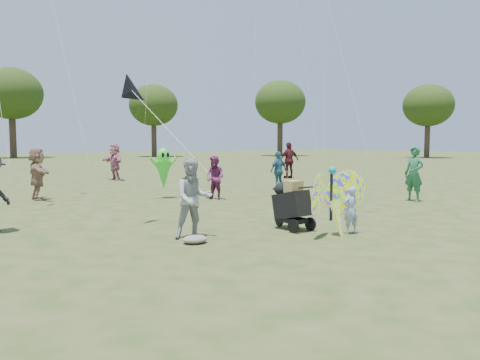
% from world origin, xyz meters
% --- Properties ---
extents(ground, '(160.00, 160.00, 0.00)m').
position_xyz_m(ground, '(0.00, 0.00, 0.00)').
color(ground, '#51592B').
rests_on(ground, ground).
extents(child_girl, '(0.40, 0.29, 1.01)m').
position_xyz_m(child_girl, '(1.49, -0.21, 0.50)').
color(child_girl, '#92A3CF').
rests_on(child_girl, ground).
extents(adult_man, '(0.91, 0.78, 1.62)m').
position_xyz_m(adult_man, '(-1.52, 1.20, 0.81)').
color(adult_man, '#9C9EA2').
rests_on(adult_man, ground).
extents(grey_bag, '(0.49, 0.40, 0.16)m').
position_xyz_m(grey_bag, '(-1.72, 0.75, 0.08)').
color(grey_bag, slate).
rests_on(grey_bag, ground).
extents(crowd_c, '(0.97, 0.54, 1.56)m').
position_xyz_m(crowd_c, '(5.81, 7.87, 0.78)').
color(crowd_c, '#306584').
rests_on(crowd_c, ground).
extents(crowd_d, '(0.55, 1.63, 1.75)m').
position_xyz_m(crowd_d, '(-3.02, 9.59, 0.88)').
color(crowd_d, '#926D59').
rests_on(crowd_d, ground).
extents(crowd_e, '(0.79, 0.87, 1.47)m').
position_xyz_m(crowd_e, '(2.03, 6.48, 0.73)').
color(crowd_e, '#72265A').
rests_on(crowd_e, ground).
extents(crowd_f, '(0.47, 0.68, 1.80)m').
position_xyz_m(crowd_f, '(7.28, 2.54, 0.90)').
color(crowd_f, '#256240').
rests_on(crowd_f, ground).
extents(crowd_h, '(1.18, 0.61, 1.92)m').
position_xyz_m(crowd_h, '(9.93, 12.27, 0.96)').
color(crowd_h, '#49181F').
rests_on(crowd_h, ground).
extents(crowd_j, '(0.85, 1.79, 1.85)m').
position_xyz_m(crowd_j, '(1.75, 16.19, 0.93)').
color(crowd_j, '#AF647C').
rests_on(crowd_j, ground).
extents(jogging_stroller, '(0.55, 1.07, 1.09)m').
position_xyz_m(jogging_stroller, '(0.74, 0.88, 0.61)').
color(jogging_stroller, black).
rests_on(jogging_stroller, ground).
extents(butterfly_kite, '(1.74, 0.75, 1.64)m').
position_xyz_m(butterfly_kite, '(1.02, -0.18, 0.71)').
color(butterfly_kite, red).
rests_on(butterfly_kite, ground).
extents(delta_kite_rig, '(1.33, 2.32, 2.23)m').
position_xyz_m(delta_kite_rig, '(-1.99, 3.28, 3.11)').
color(delta_kite_rig, black).
rests_on(delta_kite_rig, ground).
extents(alien_kite, '(1.12, 0.69, 1.74)m').
position_xyz_m(alien_kite, '(0.71, 7.72, 0.97)').
color(alien_kite, '#3CE135').
rests_on(alien_kite, ground).
extents(tree_line, '(91.78, 33.60, 10.79)m').
position_xyz_m(tree_line, '(3.67, 44.99, 6.86)').
color(tree_line, '#3A2D21').
rests_on(tree_line, ground).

